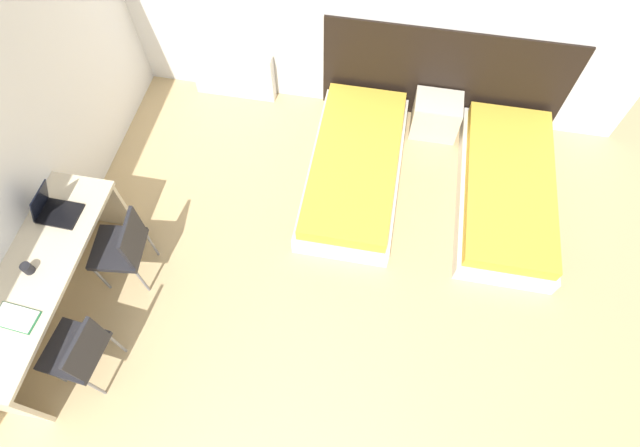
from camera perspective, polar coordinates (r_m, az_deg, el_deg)
The scene contains 11 objects.
headboard_panel at distance 5.54m, azimuth 13.96°, elevation 15.96°, with size 2.53×0.03×1.14m.
bed_near_window at distance 5.13m, azimuth 3.99°, elevation 6.43°, with size 0.91×1.97×0.35m.
bed_near_door at distance 5.30m, azimuth 20.52°, elevation 3.67°, with size 0.91×1.97×0.35m.
nightstand at distance 5.63m, azimuth 13.08°, elevation 11.92°, with size 0.49×0.38×0.44m.
radiator at distance 5.90m, azimuth -9.85°, elevation 16.43°, with size 0.92×0.12×0.59m.
desk at distance 4.61m, azimuth -29.08°, elevation -5.91°, with size 0.58×1.88×0.75m.
chair_near_laptop at distance 4.58m, azimuth -21.60°, elevation -2.43°, with size 0.47×0.47×0.86m.
chair_near_notebook at distance 4.34m, azimuth -25.90°, elevation -12.96°, with size 0.47×0.47×0.86m.
laptop at distance 4.63m, azimuth -28.22°, elevation 1.44°, with size 0.34×0.26×0.32m.
open_notebook at distance 4.36m, azimuth -31.45°, elevation -9.17°, with size 0.34×0.21×0.02m.
mug at distance 4.46m, azimuth -30.45°, elevation -4.44°, with size 0.08×0.08×0.09m.
Camera 1 is at (0.39, 0.28, 4.28)m, focal length 28.00 mm.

